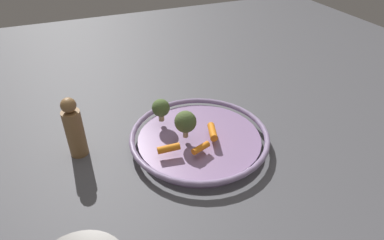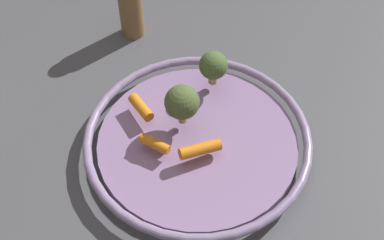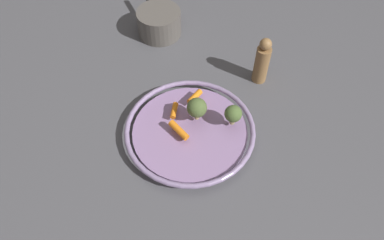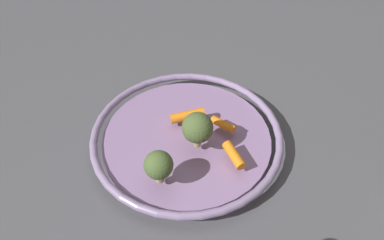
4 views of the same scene
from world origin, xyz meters
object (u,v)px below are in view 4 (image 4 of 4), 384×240
baby_carrot_back (234,155)px  baby_carrot_right (223,124)px  broccoli_floret_small (159,165)px  broccoli_floret_large (197,128)px  serving_bowl (187,138)px  baby_carrot_near_rim (188,116)px

baby_carrot_back → baby_carrot_right: baby_carrot_back is taller
baby_carrot_back → broccoli_floret_small: size_ratio=0.85×
baby_carrot_back → broccoli_floret_small: bearing=-10.6°
broccoli_floret_small → broccoli_floret_large: bearing=-159.6°
serving_bowl → broccoli_floret_large: (0.00, 0.04, 0.06)m
serving_bowl → broccoli_floret_large: 0.07m
broccoli_floret_large → baby_carrot_right: bearing=-168.8°
baby_carrot_near_rim → broccoli_floret_small: bearing=42.0°
baby_carrot_back → baby_carrot_near_rim: baby_carrot_near_rim is taller
baby_carrot_near_rim → baby_carrot_right: size_ratio=1.33×
baby_carrot_right → baby_carrot_back: bearing=70.1°
serving_bowl → baby_carrot_near_rim: baby_carrot_near_rim is taller
serving_bowl → baby_carrot_right: size_ratio=7.31×
baby_carrot_right → broccoli_floret_small: bearing=16.6°
serving_bowl → baby_carrot_right: bearing=159.0°
baby_carrot_back → baby_carrot_right: size_ratio=1.10×
baby_carrot_right → broccoli_floret_small: broccoli_floret_small is taller
baby_carrot_near_rim → broccoli_floret_large: broccoli_floret_large is taller
serving_bowl → baby_carrot_back: bearing=111.9°
baby_carrot_near_rim → serving_bowl: bearing=56.9°
baby_carrot_back → broccoli_floret_large: 0.08m
broccoli_floret_large → baby_carrot_near_rim: bearing=-106.9°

